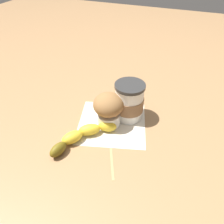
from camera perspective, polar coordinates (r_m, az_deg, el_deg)
The scene contains 6 objects.
ground_plane at distance 0.72m, azimuth 0.00°, elevation -2.91°, with size 3.00×3.00×0.00m, color #936D47.
paper_napkin at distance 0.72m, azimuth 0.00°, elevation -2.86°, with size 0.22×0.22×0.00m, color beige.
coffee_cup at distance 0.71m, azimuth 4.49°, elevation 2.69°, with size 0.10×0.10×0.13m.
muffin at distance 0.68m, azimuth -0.94°, elevation 0.93°, with size 0.09×0.09×0.11m.
banana at distance 0.66m, azimuth -7.75°, elevation -5.97°, with size 0.19×0.15×0.04m.
wooden_stirrer at distance 0.61m, azimuth 0.00°, elevation -13.19°, with size 0.11×0.01×0.00m, color tan.
Camera 1 is at (0.50, 0.19, 0.49)m, focal length 35.00 mm.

